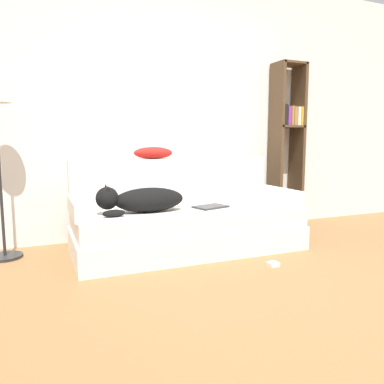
{
  "coord_description": "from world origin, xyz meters",
  "views": [
    {
      "loc": [
        -1.44,
        -1.44,
        0.96
      ],
      "look_at": [
        -0.2,
        1.51,
        0.54
      ],
      "focal_mm": 35.0,
      "sensor_mm": 36.0,
      "label": 1
    }
  ],
  "objects_px": {
    "throw_pillow": "(153,153)",
    "bookshelf": "(287,136)",
    "couch": "(188,229)",
    "laptop": "(211,207)",
    "power_adapter": "(273,264)",
    "dog": "(142,200)"
  },
  "relations": [
    {
      "from": "throw_pillow",
      "to": "bookshelf",
      "type": "relative_size",
      "value": 0.2
    },
    {
      "from": "bookshelf",
      "to": "couch",
      "type": "bearing_deg",
      "value": -160.89
    },
    {
      "from": "couch",
      "to": "bookshelf",
      "type": "distance_m",
      "value": 1.72
    },
    {
      "from": "laptop",
      "to": "power_adapter",
      "type": "distance_m",
      "value": 0.75
    },
    {
      "from": "throw_pillow",
      "to": "bookshelf",
      "type": "bearing_deg",
      "value": 4.97
    },
    {
      "from": "bookshelf",
      "to": "throw_pillow",
      "type": "bearing_deg",
      "value": -175.03
    },
    {
      "from": "power_adapter",
      "to": "dog",
      "type": "bearing_deg",
      "value": 145.26
    },
    {
      "from": "laptop",
      "to": "bookshelf",
      "type": "xyz_separation_m",
      "value": [
        1.24,
        0.59,
        0.64
      ]
    },
    {
      "from": "dog",
      "to": "throw_pillow",
      "type": "relative_size",
      "value": 1.97
    },
    {
      "from": "laptop",
      "to": "dog",
      "type": "bearing_deg",
      "value": 161.76
    },
    {
      "from": "laptop",
      "to": "power_adapter",
      "type": "bearing_deg",
      "value": -82.72
    },
    {
      "from": "couch",
      "to": "throw_pillow",
      "type": "xyz_separation_m",
      "value": [
        -0.21,
        0.35,
        0.67
      ]
    },
    {
      "from": "dog",
      "to": "power_adapter",
      "type": "distance_m",
      "value": 1.18
    },
    {
      "from": "dog",
      "to": "couch",
      "type": "bearing_deg",
      "value": 9.56
    },
    {
      "from": "dog",
      "to": "power_adapter",
      "type": "height_order",
      "value": "dog"
    },
    {
      "from": "laptop",
      "to": "throw_pillow",
      "type": "distance_m",
      "value": 0.75
    },
    {
      "from": "couch",
      "to": "dog",
      "type": "bearing_deg",
      "value": -170.44
    },
    {
      "from": "dog",
      "to": "throw_pillow",
      "type": "bearing_deg",
      "value": 61.26
    },
    {
      "from": "throw_pillow",
      "to": "bookshelf",
      "type": "height_order",
      "value": "bookshelf"
    },
    {
      "from": "dog",
      "to": "bookshelf",
      "type": "xyz_separation_m",
      "value": [
        1.86,
        0.57,
        0.54
      ]
    },
    {
      "from": "couch",
      "to": "bookshelf",
      "type": "bearing_deg",
      "value": 19.11
    },
    {
      "from": "couch",
      "to": "dog",
      "type": "distance_m",
      "value": 0.54
    }
  ]
}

